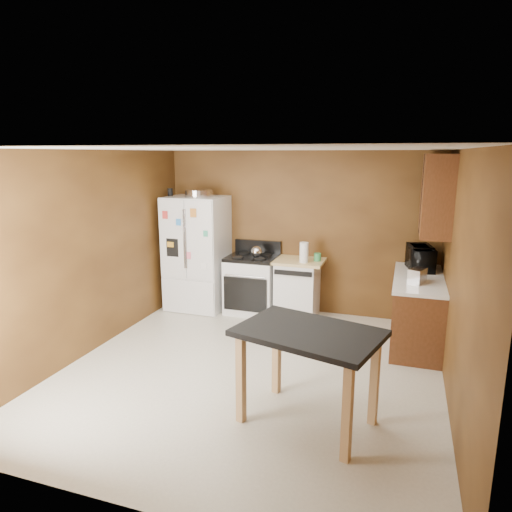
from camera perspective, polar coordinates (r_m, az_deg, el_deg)
The scene contains 18 objects.
floor at distance 5.43m, azimuth -0.62°, elevation -14.14°, with size 4.50×4.50×0.00m, color beige.
ceiling at distance 4.85m, azimuth -0.69°, elevation 13.25°, with size 4.50×4.50×0.00m, color white.
wall_back at distance 7.12m, azimuth 5.25°, elevation 2.91°, with size 4.20×4.20×0.00m, color brown.
wall_front at distance 3.06m, azimuth -14.70°, elevation -10.85°, with size 4.20×4.20×0.00m, color brown.
wall_left at distance 6.00m, azimuth -19.98°, elevation 0.35°, with size 4.50×4.50×0.00m, color brown.
wall_right at distance 4.77m, azimuth 23.99°, elevation -3.04°, with size 4.50×4.50×0.00m, color brown.
roasting_pan at distance 7.17m, azimuth -7.15°, elevation 7.80°, with size 0.43×0.43×0.11m, color silver.
pen_cup at distance 7.33m, azimuth -10.68°, elevation 7.84°, with size 0.08×0.08×0.12m, color black.
kettle at distance 6.96m, azimuth 0.05°, elevation 0.54°, with size 0.18×0.18×0.18m, color silver.
paper_towel at distance 6.70m, azimuth 6.02°, elevation 0.44°, with size 0.13×0.13×0.30m, color white.
green_canister at distance 6.84m, azimuth 7.69°, elevation -0.13°, with size 0.11×0.11×0.12m, color #3C9C56.
toaster at distance 5.93m, azimuth 19.51°, elevation -2.35°, with size 0.15×0.25×0.18m, color silver.
microwave at distance 6.60m, azimuth 19.85°, elevation -0.35°, with size 0.54×0.37×0.30m, color black.
refrigerator at distance 7.33m, azimuth -7.38°, elevation 0.36°, with size 0.90×0.80×1.80m.
gas_range at distance 7.16m, azimuth -0.48°, elevation -3.45°, with size 0.76×0.68×1.10m.
dishwasher at distance 7.00m, azimuth 5.19°, elevation -3.98°, with size 0.78×0.63×0.89m.
right_cabinets at distance 6.27m, azimuth 20.12°, elevation -2.38°, with size 0.63×1.58×2.45m.
island at distance 4.20m, azimuth 6.56°, elevation -10.98°, with size 1.42×1.12×0.91m.
Camera 1 is at (1.58, -4.59, 2.45)m, focal length 32.00 mm.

